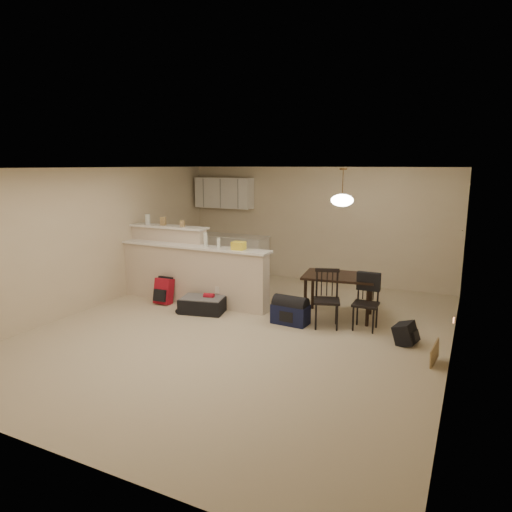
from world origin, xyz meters
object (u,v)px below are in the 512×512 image
Objects in this scene: suitcase at (203,305)px; black_daypack at (405,334)px; navy_duffel at (290,314)px; dining_table at (339,280)px; pendant_lamp at (342,200)px; dining_chair_far at (366,303)px; dining_chair_near at (327,299)px; red_backpack at (164,291)px.

black_daypack reaches higher than suitcase.
dining_table is at bearing 50.72° from navy_duffel.
pendant_lamp is 1.69m from dining_chair_far.
dining_chair_near is 1.22× the size of suitcase.
pendant_lamp is at bearing 10.32° from red_backpack.
red_backpack reaches higher than navy_duffel.
dining_chair_far is 1.21m from navy_duffel.
suitcase is (-2.21, -0.79, -0.52)m from dining_table.
navy_duffel is at bearing -1.59° from red_backpack.
red_backpack is (-0.93, 0.13, 0.11)m from suitcase.
pendant_lamp is 2.04m from navy_duffel.
navy_duffel is (-1.15, -0.26, -0.27)m from dining_chair_far.
navy_duffel is (-0.61, -0.66, -1.83)m from pendant_lamp.
navy_duffel reaches higher than black_daypack.
dining_table reaches higher than suitcase.
dining_table is at bearing 69.65° from black_daypack.
pendant_lamp is 0.67× the size of dining_chair_near.
red_backpack is (-3.14, -0.66, -1.75)m from pendant_lamp.
dining_chair_near reaches higher than red_backpack.
pendant_lamp is 3.00m from suitcase.
pendant_lamp is at bearing 172.45° from dining_table.
suitcase is at bearing 101.85° from black_daypack.
navy_duffel is (-0.61, -0.66, -0.48)m from dining_table.
suitcase is (-2.75, -0.39, -0.31)m from dining_chair_far.
black_daypack is (0.66, -0.33, -0.28)m from dining_chair_far.
pendant_lamp is at bearing 50.72° from navy_duffel.
black_daypack is at bearing -31.18° from pendant_lamp.
pendant_lamp reaches higher than suitcase.
suitcase is at bearing -172.92° from dining_chair_far.
red_backpack is at bearing -176.90° from dining_chair_far.
dining_chair_far is at bearing -43.84° from dining_table.
dining_chair_far is 1.48× the size of navy_duffel.
suitcase is 1.60× the size of red_backpack.
pendant_lamp is at bearing 142.72° from dining_chair_far.
suitcase is 3.42m from black_daypack.
suitcase is 2.22× the size of black_daypack.
dining_table is 2.67× the size of red_backpack.
dining_chair_far is at bearing -2.04° from dining_chair_near.
dining_chair_near is 0.60m from dining_chair_far.
black_daypack is (1.81, -0.07, -0.01)m from navy_duffel.
navy_duffel is at bearing -168.10° from dining_chair_far.
dining_chair_far is at bearing -4.35° from suitcase.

